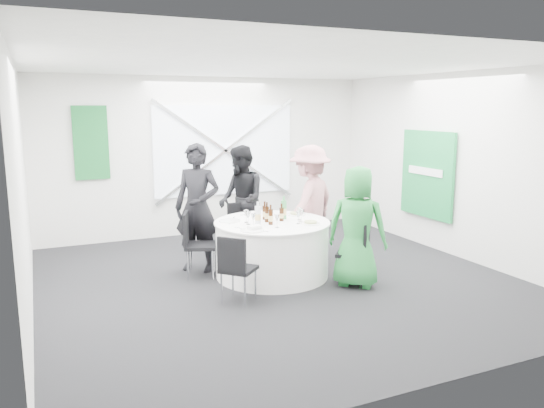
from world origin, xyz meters
name	(u,v)px	position (x,y,z in m)	size (l,w,h in m)	color
floor	(278,280)	(0.00, 0.00, 0.00)	(6.00, 6.00, 0.00)	black
ceiling	(279,64)	(0.00, 0.00, 2.80)	(6.00, 6.00, 0.00)	white
wall_back	(208,156)	(0.00, 3.00, 1.40)	(6.00, 6.00, 0.00)	silver
wall_front	(439,222)	(0.00, -3.00, 1.40)	(6.00, 6.00, 0.00)	silver
wall_left	(22,191)	(-3.00, 0.00, 1.40)	(6.00, 6.00, 0.00)	silver
wall_right	(457,166)	(3.00, 0.00, 1.40)	(6.00, 6.00, 0.00)	silver
window_panel	(225,150)	(0.30, 2.96, 1.50)	(2.60, 0.03, 1.60)	white
window_brace_a	(225,150)	(0.30, 2.92, 1.50)	(0.05, 0.05, 3.16)	silver
window_brace_b	(225,150)	(0.30, 2.92, 1.50)	(0.05, 0.05, 3.16)	silver
green_banner	(91,143)	(-2.00, 2.95, 1.70)	(0.55, 0.04, 1.20)	#125C21
green_sign	(427,174)	(2.94, 0.60, 1.20)	(0.05, 1.20, 1.40)	#18863E
banquet_table	(272,249)	(0.00, 0.20, 0.38)	(1.56, 1.56, 0.76)	white
chair_back	(241,225)	(-0.02, 1.34, 0.47)	(0.38, 0.39, 0.82)	black
chair_back_left	(194,239)	(-0.97, 0.58, 0.52)	(0.53, 0.53, 0.89)	black
chair_back_right	(310,224)	(0.98, 0.94, 0.48)	(0.52, 0.52, 0.82)	black
chair_front_right	(358,248)	(0.87, -0.58, 0.49)	(0.54, 0.54, 0.84)	black
chair_front_left	(236,265)	(-0.81, -0.58, 0.48)	(0.53, 0.53, 0.82)	black
person_man_back_left	(197,208)	(-0.84, 0.86, 0.90)	(0.65, 0.43, 1.80)	black
person_man_back	(241,200)	(0.04, 1.47, 0.85)	(0.83, 0.45, 1.70)	black
person_woman_pink	(310,202)	(0.87, 0.76, 0.86)	(1.11, 0.52, 1.72)	#BD7A7F
person_woman_green	(357,227)	(0.82, -0.61, 0.78)	(0.76, 0.50, 1.56)	#258A3B
plate_back	(261,214)	(0.05, 0.69, 0.77)	(0.25, 0.25, 0.01)	white
plate_back_left	(230,221)	(-0.52, 0.45, 0.77)	(0.29, 0.29, 0.01)	white
plate_back_right	(296,214)	(0.50, 0.46, 0.78)	(0.27, 0.27, 0.04)	white
plate_front_right	(311,223)	(0.40, -0.15, 0.78)	(0.26, 0.26, 0.04)	white
plate_front_left	(252,230)	(-0.45, -0.19, 0.77)	(0.30, 0.30, 0.01)	white
napkin	(255,227)	(-0.41, -0.17, 0.80)	(0.16, 0.11, 0.04)	white
beer_bottle_a	(267,214)	(-0.07, 0.20, 0.86)	(0.06, 0.06, 0.27)	#3A1B0A
beer_bottle_b	(265,213)	(-0.04, 0.36, 0.86)	(0.06, 0.06, 0.25)	#3A1B0A
beer_bottle_c	(282,214)	(0.13, 0.18, 0.85)	(0.06, 0.06, 0.24)	#3A1B0A
beer_bottle_d	(271,217)	(-0.09, 0.04, 0.86)	(0.06, 0.06, 0.27)	#3A1B0A
green_water_bottle	(284,210)	(0.22, 0.29, 0.89)	(0.08, 0.08, 0.32)	green
clear_water_bottle	(258,215)	(-0.23, 0.13, 0.88)	(0.08, 0.08, 0.30)	silver
wine_glass_a	(253,217)	(-0.34, 0.04, 0.88)	(0.07, 0.07, 0.17)	white
wine_glass_b	(299,211)	(0.38, 0.14, 0.88)	(0.07, 0.07, 0.17)	white
wine_glass_c	(298,214)	(0.26, -0.07, 0.88)	(0.07, 0.07, 0.17)	white
wine_glass_d	(301,213)	(0.35, 0.02, 0.88)	(0.07, 0.07, 0.17)	white
wine_glass_e	(277,218)	(-0.09, -0.15, 0.88)	(0.07, 0.07, 0.17)	white
wine_glass_f	(248,215)	(-0.36, 0.16, 0.88)	(0.07, 0.07, 0.17)	white
wine_glass_g	(246,213)	(-0.34, 0.29, 0.88)	(0.07, 0.07, 0.17)	white
fork_a	(269,213)	(0.20, 0.74, 0.76)	(0.01, 0.15, 0.01)	silver
knife_a	(245,215)	(-0.18, 0.75, 0.76)	(0.01, 0.15, 0.01)	silver
fork_b	(240,228)	(-0.54, 0.00, 0.76)	(0.01, 0.15, 0.01)	silver
knife_b	(264,231)	(-0.32, -0.28, 0.76)	(0.01, 0.15, 0.01)	silver
fork_c	(234,218)	(-0.40, 0.62, 0.76)	(0.01, 0.15, 0.01)	silver
knife_c	(230,223)	(-0.56, 0.31, 0.76)	(0.01, 0.15, 0.01)	silver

